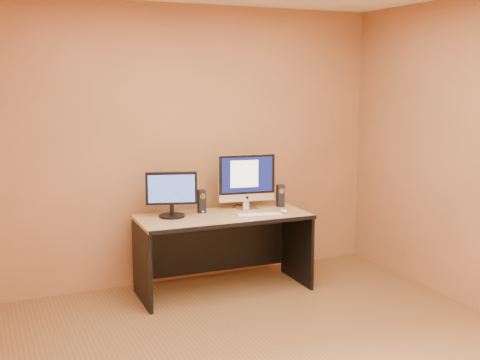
% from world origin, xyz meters
% --- Properties ---
extents(walls, '(4.00, 4.00, 2.60)m').
position_xyz_m(walls, '(0.00, 0.00, 1.30)').
color(walls, '#AA6A44').
rests_on(walls, ground).
extents(desk, '(1.55, 0.71, 0.71)m').
position_xyz_m(desk, '(0.23, 1.51, 0.35)').
color(desk, tan).
rests_on(desk, ground).
extents(imac, '(0.57, 0.28, 0.53)m').
position_xyz_m(imac, '(0.53, 1.66, 0.97)').
color(imac, silver).
rests_on(imac, desk).
extents(second_monitor, '(0.51, 0.36, 0.40)m').
position_xyz_m(second_monitor, '(-0.22, 1.63, 0.91)').
color(second_monitor, black).
rests_on(second_monitor, desk).
extents(speaker_left, '(0.07, 0.07, 0.21)m').
position_xyz_m(speaker_left, '(0.09, 1.69, 0.81)').
color(speaker_left, black).
rests_on(speaker_left, desk).
extents(speaker_right, '(0.08, 0.08, 0.21)m').
position_xyz_m(speaker_right, '(0.87, 1.64, 0.81)').
color(speaker_right, black).
rests_on(speaker_right, desk).
extents(keyboard, '(0.43, 0.20, 0.02)m').
position_xyz_m(keyboard, '(0.52, 1.36, 0.72)').
color(keyboard, silver).
rests_on(keyboard, desk).
extents(mouse, '(0.06, 0.10, 0.03)m').
position_xyz_m(mouse, '(0.77, 1.38, 0.73)').
color(mouse, white).
rests_on(mouse, desk).
extents(cable_a, '(0.11, 0.19, 0.01)m').
position_xyz_m(cable_a, '(0.56, 1.79, 0.71)').
color(cable_a, black).
rests_on(cable_a, desk).
extents(cable_b, '(0.10, 0.15, 0.01)m').
position_xyz_m(cable_b, '(0.47, 1.81, 0.71)').
color(cable_b, black).
rests_on(cable_b, desk).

